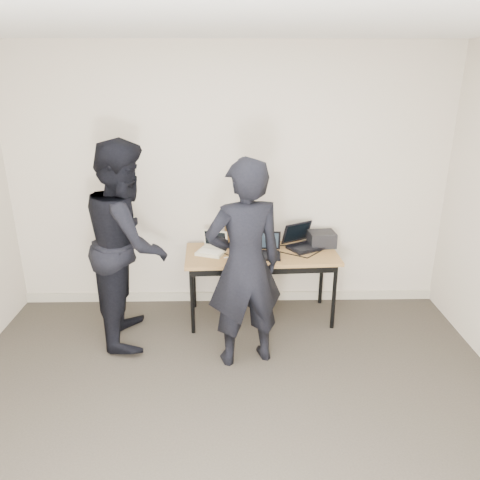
{
  "coord_description": "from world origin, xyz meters",
  "views": [
    {
      "loc": [
        0.02,
        -2.44,
        2.45
      ],
      "look_at": [
        0.1,
        1.6,
        0.95
      ],
      "focal_mm": 35.0,
      "sensor_mm": 36.0,
      "label": 1
    }
  ],
  "objects_px": {
    "desk": "(261,259)",
    "person_typist": "(245,265)",
    "leather_satchel": "(243,234)",
    "equipment_box": "(322,239)",
    "person_observer": "(128,243)",
    "laptop_beige": "(212,249)",
    "laptop_center": "(266,250)",
    "laptop_right": "(302,242)"
  },
  "relations": [
    {
      "from": "laptop_center",
      "to": "leather_satchel",
      "type": "xyz_separation_m",
      "value": [
        -0.22,
        0.27,
        0.08
      ]
    },
    {
      "from": "laptop_right",
      "to": "desk",
      "type": "bearing_deg",
      "value": 170.29
    },
    {
      "from": "laptop_center",
      "to": "person_observer",
      "type": "relative_size",
      "value": 0.16
    },
    {
      "from": "desk",
      "to": "person_typist",
      "type": "bearing_deg",
      "value": -107.25
    },
    {
      "from": "laptop_center",
      "to": "person_observer",
      "type": "distance_m",
      "value": 1.31
    },
    {
      "from": "desk",
      "to": "person_observer",
      "type": "height_order",
      "value": "person_observer"
    },
    {
      "from": "equipment_box",
      "to": "person_observer",
      "type": "bearing_deg",
      "value": -165.77
    },
    {
      "from": "desk",
      "to": "laptop_right",
      "type": "relative_size",
      "value": 3.44
    },
    {
      "from": "equipment_box",
      "to": "person_typist",
      "type": "bearing_deg",
      "value": -131.54
    },
    {
      "from": "laptop_center",
      "to": "person_typist",
      "type": "bearing_deg",
      "value": -104.13
    },
    {
      "from": "leather_satchel",
      "to": "person_typist",
      "type": "bearing_deg",
      "value": -96.94
    },
    {
      "from": "laptop_beige",
      "to": "person_typist",
      "type": "bearing_deg",
      "value": -47.46
    },
    {
      "from": "leather_satchel",
      "to": "person_typist",
      "type": "xyz_separation_m",
      "value": [
        -0.01,
        -0.96,
        0.06
      ]
    },
    {
      "from": "laptop_right",
      "to": "leather_satchel",
      "type": "bearing_deg",
      "value": 143.36
    },
    {
      "from": "person_observer",
      "to": "laptop_right",
      "type": "bearing_deg",
      "value": -81.86
    },
    {
      "from": "leather_satchel",
      "to": "equipment_box",
      "type": "relative_size",
      "value": 1.44
    },
    {
      "from": "leather_satchel",
      "to": "person_typist",
      "type": "height_order",
      "value": "person_typist"
    },
    {
      "from": "equipment_box",
      "to": "person_observer",
      "type": "relative_size",
      "value": 0.14
    },
    {
      "from": "desk",
      "to": "laptop_beige",
      "type": "bearing_deg",
      "value": 174.08
    },
    {
      "from": "laptop_beige",
      "to": "person_observer",
      "type": "xyz_separation_m",
      "value": [
        -0.75,
        -0.31,
        0.18
      ]
    },
    {
      "from": "leather_satchel",
      "to": "desk",
      "type": "bearing_deg",
      "value": -58.07
    },
    {
      "from": "leather_satchel",
      "to": "laptop_beige",
      "type": "bearing_deg",
      "value": -153.53
    },
    {
      "from": "desk",
      "to": "leather_satchel",
      "type": "xyz_separation_m",
      "value": [
        -0.18,
        0.23,
        0.19
      ]
    },
    {
      "from": "laptop_beige",
      "to": "leather_satchel",
      "type": "height_order",
      "value": "leather_satchel"
    },
    {
      "from": "desk",
      "to": "leather_satchel",
      "type": "relative_size",
      "value": 4.05
    },
    {
      "from": "laptop_beige",
      "to": "laptop_center",
      "type": "distance_m",
      "value": 0.53
    },
    {
      "from": "person_observer",
      "to": "laptop_beige",
      "type": "bearing_deg",
      "value": -74.28
    },
    {
      "from": "desk",
      "to": "equipment_box",
      "type": "xyz_separation_m",
      "value": [
        0.63,
        0.19,
        0.13
      ]
    },
    {
      "from": "desk",
      "to": "person_typist",
      "type": "relative_size",
      "value": 0.84
    },
    {
      "from": "laptop_center",
      "to": "person_observer",
      "type": "xyz_separation_m",
      "value": [
        -1.28,
        -0.24,
        0.17
      ]
    },
    {
      "from": "laptop_right",
      "to": "person_typist",
      "type": "xyz_separation_m",
      "value": [
        -0.61,
        -0.89,
        0.13
      ]
    },
    {
      "from": "person_typist",
      "to": "leather_satchel",
      "type": "bearing_deg",
      "value": -106.71
    },
    {
      "from": "equipment_box",
      "to": "laptop_right",
      "type": "bearing_deg",
      "value": -170.57
    },
    {
      "from": "person_typist",
      "to": "laptop_center",
      "type": "bearing_deg",
      "value": -124.36
    },
    {
      "from": "leather_satchel",
      "to": "person_observer",
      "type": "bearing_deg",
      "value": -160.74
    },
    {
      "from": "person_typist",
      "to": "laptop_right",
      "type": "bearing_deg",
      "value": -140.78
    },
    {
      "from": "desk",
      "to": "person_typist",
      "type": "height_order",
      "value": "person_typist"
    },
    {
      "from": "desk",
      "to": "equipment_box",
      "type": "height_order",
      "value": "equipment_box"
    },
    {
      "from": "person_observer",
      "to": "leather_satchel",
      "type": "bearing_deg",
      "value": -71.02
    },
    {
      "from": "desk",
      "to": "laptop_center",
      "type": "relative_size",
      "value": 4.98
    },
    {
      "from": "laptop_right",
      "to": "person_observer",
      "type": "distance_m",
      "value": 1.73
    },
    {
      "from": "person_typist",
      "to": "laptop_beige",
      "type": "bearing_deg",
      "value": -84.52
    }
  ]
}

